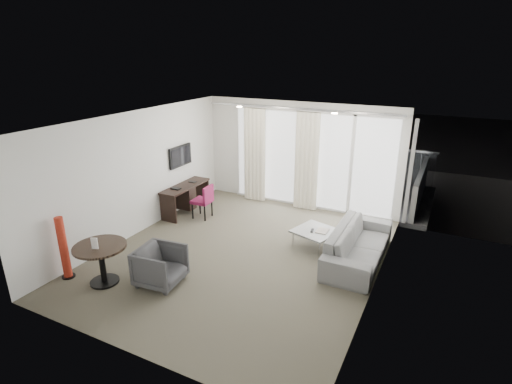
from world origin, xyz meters
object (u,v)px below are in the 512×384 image
at_px(sofa, 359,244).
at_px(rattan_chair_b, 388,188).
at_px(desk_chair, 202,201).
at_px(desk, 186,199).
at_px(tub_armchair, 160,266).
at_px(round_table, 102,264).
at_px(red_lamp, 64,248).
at_px(coffee_table, 315,238).
at_px(rattan_chair_a, 334,180).

relative_size(sofa, rattan_chair_b, 2.77).
relative_size(desk_chair, sofa, 0.36).
bearing_deg(desk, tub_armchair, -61.67).
distance_m(round_table, red_lamp, 0.75).
xyz_separation_m(round_table, coffee_table, (2.78, 2.90, -0.18)).
bearing_deg(desk, round_table, -79.21).
bearing_deg(coffee_table, round_table, -133.83).
height_order(desk, coffee_table, desk).
bearing_deg(rattan_chair_b, desk, -134.41).
bearing_deg(coffee_table, red_lamp, -138.67).
height_order(desk_chair, red_lamp, red_lamp).
relative_size(coffee_table, sofa, 0.34).
bearing_deg(rattan_chair_a, tub_armchair, -127.89).
xyz_separation_m(desk_chair, rattan_chair_b, (3.75, 2.92, -0.00)).
relative_size(round_table, tub_armchair, 1.19).
distance_m(red_lamp, sofa, 5.25).
height_order(sofa, rattan_chair_a, rattan_chair_a).
relative_size(round_table, rattan_chair_a, 1.10).
bearing_deg(desk_chair, sofa, -8.56).
bearing_deg(sofa, desk_chair, 84.09).
height_order(desk_chair, rattan_chair_a, desk_chair).
relative_size(red_lamp, coffee_table, 1.48).
bearing_deg(tub_armchair, sofa, -56.20).
distance_m(desk, red_lamp, 3.37).
bearing_deg(rattan_chair_a, desk, -159.35).
relative_size(red_lamp, rattan_chair_b, 1.41).
xyz_separation_m(red_lamp, sofa, (4.38, 2.87, -0.24)).
relative_size(coffee_table, rattan_chair_a, 0.96).
bearing_deg(desk, coffee_table, -5.21).
xyz_separation_m(coffee_table, sofa, (0.91, -0.19, 0.15)).
height_order(red_lamp, coffee_table, red_lamp).
distance_m(desk_chair, coffee_table, 2.87).
height_order(desk_chair, coffee_table, desk_chair).
xyz_separation_m(sofa, rattan_chair_b, (-0.01, 3.31, 0.08)).
relative_size(round_table, coffee_table, 1.14).
height_order(tub_armchair, sofa, tub_armchair).
xyz_separation_m(tub_armchair, coffee_table, (1.89, 2.48, -0.16)).
bearing_deg(red_lamp, rattan_chair_b, 54.72).
relative_size(round_table, red_lamp, 0.77).
height_order(desk_chair, round_table, desk_chair).
bearing_deg(tub_armchair, desk_chair, 14.20).
distance_m(sofa, rattan_chair_b, 3.31).
bearing_deg(rattan_chair_a, round_table, -134.73).
distance_m(desk_chair, sofa, 3.78).
bearing_deg(desk_chair, round_table, -91.32).
distance_m(desk, desk_chair, 0.55).
xyz_separation_m(tub_armchair, sofa, (2.79, 2.29, -0.01)).
bearing_deg(desk, rattan_chair_b, 33.26).
bearing_deg(round_table, desk, 100.79).
xyz_separation_m(desk, sofa, (4.30, -0.50, -0.02)).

